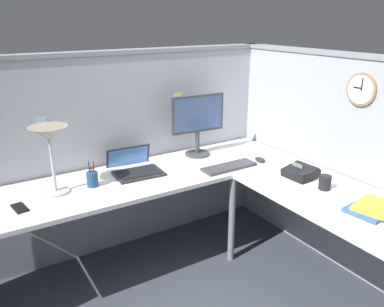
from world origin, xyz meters
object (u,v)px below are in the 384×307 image
Objects in this scene: office_phone at (301,173)px; wall_clock at (362,89)px; monitor at (198,120)px; desk_lamp_dome at (49,139)px; laptop at (134,167)px; coffee_mug at (325,182)px; pen_cup at (92,179)px; book_stack at (372,208)px; keyboard at (229,167)px; computer_mouse at (260,160)px; cell_phone at (20,208)px.

wall_clock is (0.30, -0.17, 0.59)m from office_phone.
office_phone is 0.97× the size of wall_clock.
desk_lamp_dome is at bearing -173.64° from monitor.
laptop is 4.17× the size of coffee_mug.
office_phone is 0.22m from coffee_mug.
desk_lamp_dome reaches higher than pen_cup.
book_stack is 1.44× the size of wall_clock.
wall_clock reaches higher than office_phone.
book_stack is (0.30, -0.99, 0.01)m from keyboard.
coffee_mug is (0.02, -0.62, 0.03)m from computer_mouse.
desk_lamp_dome is at bearing 140.62° from book_stack.
pen_cup is at bearing 136.38° from book_stack.
pen_cup is (-1.27, 0.24, 0.04)m from computer_mouse.
book_stack reaches higher than keyboard.
monitor is 2.78× the size of pen_cup.
office_phone is 0.69m from wall_clock.
laptop is at bearing 143.29° from wall_clock.
laptop reaches higher than cell_phone.
computer_mouse is 1.75m from cell_phone.
monitor is 1.22m from wall_clock.
monitor is 1.25× the size of laptop.
monitor is at bearing 103.87° from book_stack.
keyboard is 1.29m from desk_lamp_dome.
office_phone is (0.32, -0.42, 0.03)m from keyboard.
computer_mouse is (0.33, -0.39, -0.28)m from monitor.
monitor is 0.91m from office_phone.
cell_phone is at bearing 174.92° from keyboard.
wall_clock is at bearing -27.76° from cell_phone.
coffee_mug is at bearing -63.96° from keyboard.
monitor is at bearing 130.33° from computer_mouse.
cell_phone is 1.92m from coffee_mug.
keyboard is 1.06m from wall_clock.
coffee_mug is at bearing -33.62° from pen_cup.
laptop is at bearing 18.57° from pen_cup.
wall_clock is at bearing -43.36° from keyboard.
computer_mouse is at bearing -49.67° from monitor.
wall_clock is (0.33, 0.40, 0.61)m from book_stack.
laptop is 1.82× the size of wall_clock.
pen_cup is at bearing -170.52° from monitor.
computer_mouse is 0.47× the size of wall_clock.
coffee_mug is (-0.01, -0.22, 0.01)m from office_phone.
wall_clock is (1.60, -0.81, 0.57)m from pen_cup.
monitor is 1.18m from desk_lamp_dome.
laptop reaches higher than book_stack.
coffee_mug reaches higher than computer_mouse.
laptop is 2.23× the size of pen_cup.
wall_clock is at bearing -60.09° from computer_mouse.
desk_lamp_dome is at bearing 149.95° from coffee_mug.
desk_lamp_dome is (-0.59, -0.09, 0.34)m from laptop.
book_stack is at bearing -89.70° from computer_mouse.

